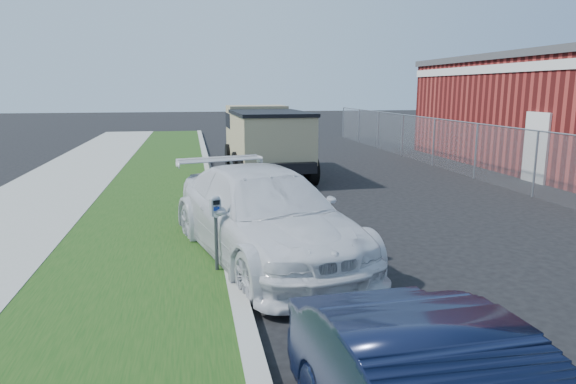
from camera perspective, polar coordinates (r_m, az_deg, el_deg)
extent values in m
plane|color=black|center=(9.33, 9.71, -6.91)|extent=(120.00, 120.00, 0.00)
cube|color=gray|center=(10.68, -7.36, -4.06)|extent=(0.25, 50.00, 0.15)
cube|color=#14390F|center=(10.72, -15.95, -4.42)|extent=(3.00, 50.00, 0.13)
plane|color=slate|center=(17.93, 20.14, 4.28)|extent=(0.00, 30.00, 30.00)
cylinder|color=gray|center=(17.85, 20.34, 7.14)|extent=(0.04, 30.00, 0.04)
cylinder|color=gray|center=(15.45, 25.78, 2.80)|extent=(0.06, 0.06, 1.80)
cylinder|color=gray|center=(17.93, 20.14, 4.28)|extent=(0.06, 0.06, 1.80)
cylinder|color=gray|center=(20.55, 15.88, 5.36)|extent=(0.06, 0.06, 1.80)
cylinder|color=gray|center=(23.26, 12.59, 6.17)|extent=(0.06, 0.06, 1.80)
cylinder|color=gray|center=(26.03, 9.99, 6.80)|extent=(0.06, 0.06, 1.80)
cylinder|color=gray|center=(28.85, 7.88, 7.29)|extent=(0.06, 0.06, 1.80)
cylinder|color=gray|center=(31.70, 6.15, 7.69)|extent=(0.06, 0.06, 1.80)
cube|color=silver|center=(19.46, 23.00, 12.56)|extent=(0.06, 14.00, 0.30)
cube|color=silver|center=(17.88, 25.82, 4.46)|extent=(0.08, 1.10, 2.20)
cylinder|color=#3F4247|center=(8.06, -7.96, -5.74)|extent=(0.07, 0.07, 0.87)
cube|color=slate|center=(7.91, -8.08, -1.71)|extent=(0.18, 0.15, 0.26)
ellipsoid|color=slate|center=(7.88, -8.10, -0.79)|extent=(0.19, 0.15, 0.10)
cube|color=black|center=(7.84, -7.95, -1.18)|extent=(0.10, 0.04, 0.07)
cube|color=navy|center=(7.86, -7.94, -1.85)|extent=(0.09, 0.03, 0.06)
cylinder|color=silver|center=(7.88, -7.92, -2.53)|extent=(0.09, 0.03, 0.10)
cube|color=#3F4247|center=(7.85, -7.95, -1.67)|extent=(0.03, 0.02, 0.04)
imported|color=silver|center=(8.90, -2.63, -2.49)|extent=(3.41, 5.68, 1.54)
cube|color=black|center=(17.41, -2.42, 3.95)|extent=(2.15, 5.82, 0.32)
cube|color=#91825D|center=(19.37, -3.51, 6.90)|extent=(2.16, 1.68, 1.80)
cube|color=black|center=(19.34, -3.52, 7.97)|extent=(2.19, 1.70, 0.54)
cube|color=#91825D|center=(16.62, -2.01, 6.18)|extent=(2.27, 3.85, 1.44)
cube|color=black|center=(16.57, -2.03, 8.76)|extent=(2.36, 3.94, 0.11)
cube|color=black|center=(20.29, -3.86, 4.80)|extent=(2.17, 0.20, 0.27)
cylinder|color=black|center=(19.25, -6.49, 3.99)|extent=(0.31, 0.91, 0.90)
cylinder|color=black|center=(19.56, -0.42, 4.18)|extent=(0.31, 0.91, 0.90)
cylinder|color=black|center=(16.85, -5.63, 2.96)|extent=(0.31, 0.91, 0.90)
cylinder|color=black|center=(17.21, 1.25, 3.19)|extent=(0.31, 0.91, 0.90)
cylinder|color=black|center=(15.26, -4.90, 2.09)|extent=(0.31, 0.91, 0.90)
cylinder|color=black|center=(15.66, 2.65, 2.36)|extent=(0.31, 0.91, 0.90)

